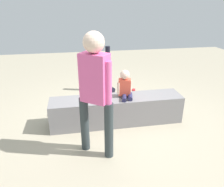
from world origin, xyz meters
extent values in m
plane|color=tan|center=(0.00, 0.00, 0.00)|extent=(12.00, 12.00, 0.00)
cube|color=gray|center=(0.00, 0.00, 0.24)|extent=(2.32, 0.47, 0.49)
cylinder|color=#282850|center=(0.11, -0.10, 0.53)|extent=(0.13, 0.26, 0.08)
cylinder|color=#282850|center=(0.22, -0.07, 0.53)|extent=(0.13, 0.26, 0.08)
cube|color=#EA563E|center=(0.14, 0.03, 0.67)|extent=(0.23, 0.18, 0.28)
sphere|color=beige|center=(0.14, 0.03, 0.89)|extent=(0.16, 0.16, 0.16)
cylinder|color=beige|center=(0.03, 0.00, 0.67)|extent=(0.05, 0.05, 0.21)
cylinder|color=beige|center=(0.25, 0.05, 0.67)|extent=(0.05, 0.05, 0.21)
cylinder|color=#2D3638|center=(-0.29, -0.89, 0.41)|extent=(0.12, 0.12, 0.83)
cylinder|color=#2D3638|center=(-0.60, -0.67, 0.41)|extent=(0.12, 0.12, 0.83)
cube|color=#E15796|center=(-0.44, -0.78, 1.14)|extent=(0.41, 0.38, 0.63)
sphere|color=beige|center=(-0.44, -0.78, 1.59)|extent=(0.26, 0.26, 0.26)
cylinder|color=#E15796|center=(-0.30, -0.89, 1.09)|extent=(0.10, 0.10, 0.60)
cylinder|color=#E15796|center=(-0.59, -0.67, 1.09)|extent=(0.10, 0.10, 0.60)
cylinder|color=yellow|center=(-0.19, 0.04, 0.50)|extent=(0.22, 0.22, 0.01)
cylinder|color=olive|center=(-0.19, 0.04, 0.52)|extent=(0.10, 0.10, 0.04)
cylinder|color=brown|center=(-0.19, 0.04, 0.55)|extent=(0.10, 0.10, 0.01)
cube|color=silver|center=(-0.13, 0.03, 0.50)|extent=(0.11, 0.04, 0.00)
cube|color=#4C99E0|center=(-0.91, 0.41, 0.14)|extent=(0.22, 0.10, 0.27)
torus|color=white|center=(-0.96, 0.41, 0.27)|extent=(0.09, 0.01, 0.09)
torus|color=white|center=(-0.86, 0.41, 0.27)|extent=(0.09, 0.01, 0.09)
cylinder|color=black|center=(0.08, 1.49, 0.02)|extent=(0.36, 0.36, 0.04)
cylinder|color=black|center=(0.08, 1.49, 0.57)|extent=(0.11, 0.11, 1.05)
cylinder|color=silver|center=(-0.21, 0.55, 0.09)|extent=(0.07, 0.07, 0.17)
cone|color=silver|center=(-0.21, 0.55, 0.19)|extent=(0.07, 0.07, 0.03)
cylinder|color=white|center=(-0.21, 0.55, 0.22)|extent=(0.03, 0.03, 0.02)
cylinder|color=red|center=(0.65, 1.22, 0.06)|extent=(0.08, 0.08, 0.11)
cube|color=white|center=(-1.04, 0.90, 0.06)|extent=(0.30, 0.32, 0.11)
cube|color=black|center=(0.35, 0.68, 0.10)|extent=(0.28, 0.10, 0.20)
torus|color=black|center=(0.35, 0.68, 0.20)|extent=(0.21, 0.01, 0.21)
camera|label=1|loc=(-0.69, -3.37, 2.05)|focal=34.81mm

